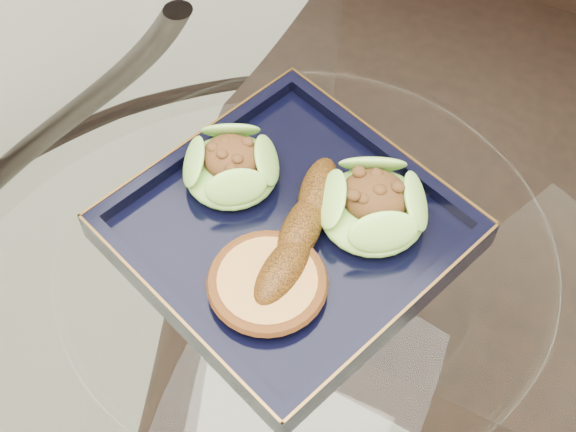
% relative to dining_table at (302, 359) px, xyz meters
% --- Properties ---
extents(dining_table, '(1.13, 1.13, 0.77)m').
position_rel_dining_table_xyz_m(dining_table, '(0.00, 0.00, 0.00)').
color(dining_table, white).
rests_on(dining_table, ground).
extents(dining_chair, '(0.46, 0.46, 1.05)m').
position_rel_dining_table_xyz_m(dining_chair, '(0.06, 0.39, -0.01)').
color(dining_chair, black).
rests_on(dining_chair, ground).
extents(navy_plate, '(0.35, 0.35, 0.02)m').
position_rel_dining_table_xyz_m(navy_plate, '(-0.03, 0.04, 0.17)').
color(navy_plate, black).
rests_on(navy_plate, dining_table).
extents(lettuce_wrap_left, '(0.10, 0.10, 0.03)m').
position_rel_dining_table_xyz_m(lettuce_wrap_left, '(-0.10, 0.07, 0.20)').
color(lettuce_wrap_left, '#569C2D').
rests_on(lettuce_wrap_left, navy_plate).
extents(lettuce_wrap_right, '(0.10, 0.10, 0.04)m').
position_rel_dining_table_xyz_m(lettuce_wrap_right, '(0.03, 0.08, 0.20)').
color(lettuce_wrap_right, '#70AC31').
rests_on(lettuce_wrap_right, navy_plate).
extents(roasted_plantain, '(0.04, 0.16, 0.03)m').
position_rel_dining_table_xyz_m(roasted_plantain, '(-0.02, 0.03, 0.20)').
color(roasted_plantain, '#573209').
rests_on(roasted_plantain, navy_plate).
extents(crumb_patty, '(0.09, 0.09, 0.02)m').
position_rel_dining_table_xyz_m(crumb_patty, '(-0.02, -0.03, 0.19)').
color(crumb_patty, '#C09140').
rests_on(crumb_patty, navy_plate).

